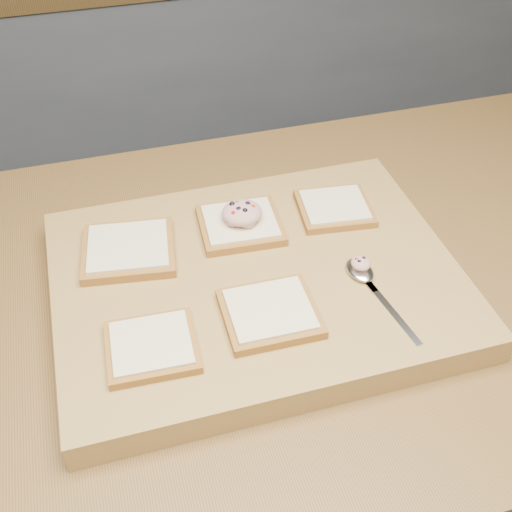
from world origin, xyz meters
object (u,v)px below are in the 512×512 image
at_px(cutting_board, 256,282).
at_px(tuna_salad_dollop, 242,213).
at_px(spoon, 364,276).
at_px(bread_far_center, 240,224).

xyz_separation_m(cutting_board, tuna_salad_dollop, (0.01, 0.09, 0.05)).
xyz_separation_m(cutting_board, spoon, (0.14, -0.06, 0.03)).
height_order(cutting_board, bread_far_center, bread_far_center).
height_order(bread_far_center, spoon, bread_far_center).
relative_size(bread_far_center, tuna_salad_dollop, 2.11).
height_order(tuna_salad_dollop, spoon, tuna_salad_dollop).
bearing_deg(bread_far_center, spoon, -48.21).
relative_size(cutting_board, bread_far_center, 4.42).
relative_size(bread_far_center, spoon, 0.74).
xyz_separation_m(bread_far_center, tuna_salad_dollop, (0.00, -0.00, 0.02)).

